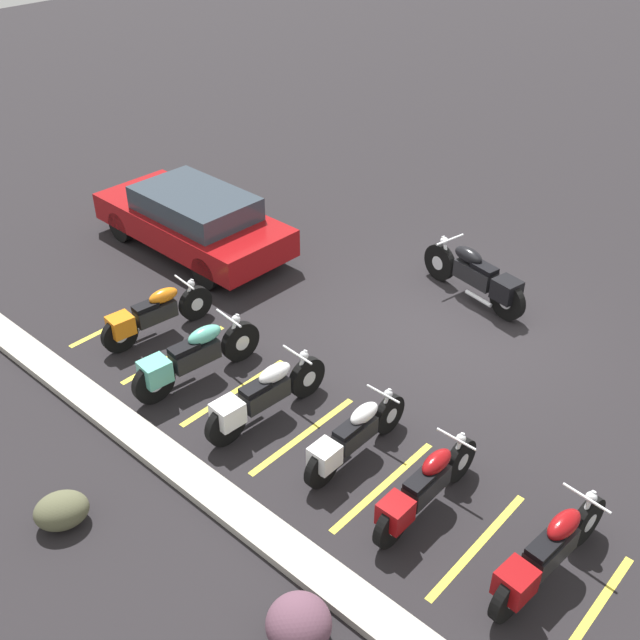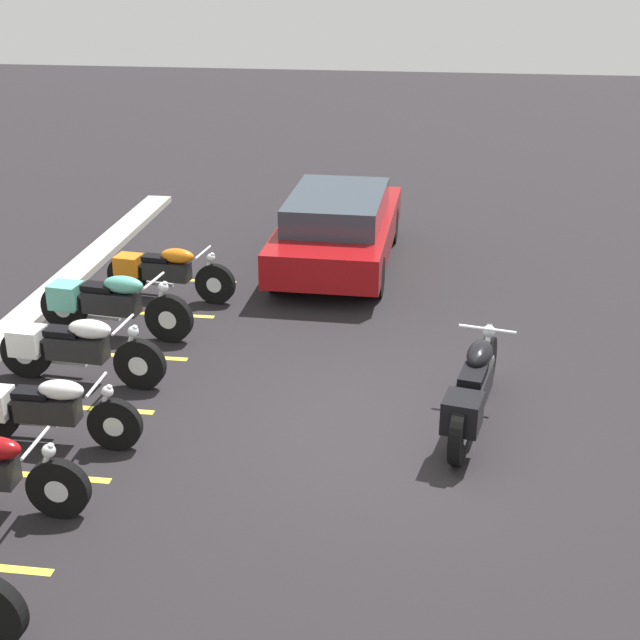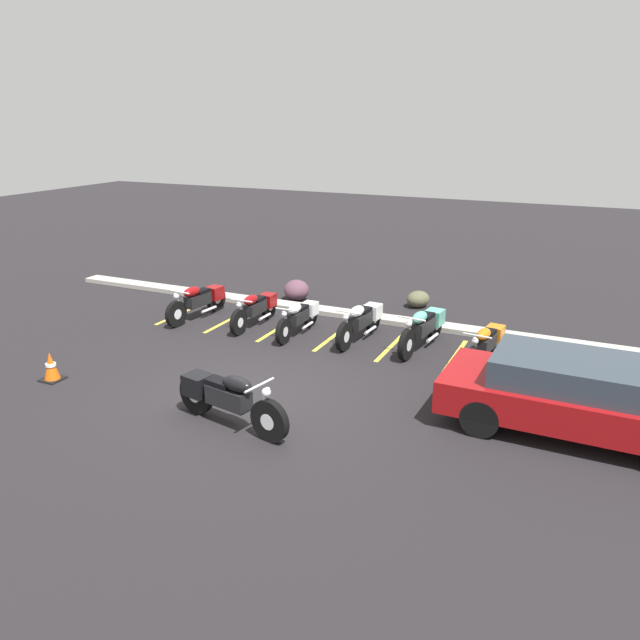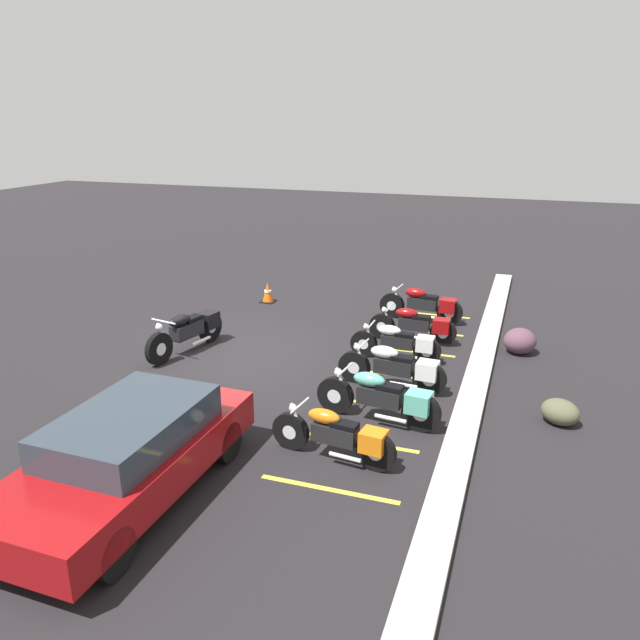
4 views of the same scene
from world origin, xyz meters
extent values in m
plane|color=black|center=(0.00, 0.00, 0.00)|extent=(60.00, 60.00, 0.00)
cylinder|color=black|center=(1.15, -1.21, 0.36)|extent=(0.73, 0.27, 0.72)
cylinder|color=silver|center=(1.15, -1.21, 0.36)|extent=(0.29, 0.19, 0.27)
cylinder|color=black|center=(-0.50, -0.87, 0.36)|extent=(0.73, 0.27, 0.72)
cylinder|color=silver|center=(-0.50, -0.87, 0.36)|extent=(0.29, 0.19, 0.27)
cube|color=black|center=(0.27, -1.03, 0.52)|extent=(0.87, 0.46, 0.33)
ellipsoid|color=black|center=(0.49, -1.07, 0.81)|extent=(0.65, 0.40, 0.26)
cube|color=black|center=(0.09, -0.99, 0.74)|extent=(0.52, 0.35, 0.09)
cube|color=black|center=(-0.44, -0.88, 0.55)|extent=(0.50, 0.47, 0.37)
cylinder|color=silver|center=(1.02, -1.18, 0.64)|extent=(0.29, 0.12, 0.58)
cylinder|color=silver|center=(0.96, -1.17, 0.92)|extent=(0.17, 0.67, 0.04)
sphere|color=silver|center=(1.10, -1.20, 0.84)|extent=(0.15, 0.15, 0.15)
cylinder|color=silver|center=(0.04, -0.83, 0.20)|extent=(0.60, 0.19, 0.08)
cylinder|color=black|center=(-3.72, 2.79, 0.33)|extent=(0.18, 0.66, 0.66)
cylinder|color=silver|center=(-3.72, 2.79, 0.33)|extent=(0.15, 0.26, 0.25)
cylinder|color=black|center=(-3.58, 4.33, 0.33)|extent=(0.18, 0.66, 0.66)
cylinder|color=silver|center=(-3.58, 4.33, 0.33)|extent=(0.15, 0.26, 0.25)
cube|color=black|center=(-3.65, 3.61, 0.48)|extent=(0.35, 0.78, 0.30)
ellipsoid|color=maroon|center=(-3.66, 3.41, 0.75)|extent=(0.31, 0.58, 0.24)
cube|color=black|center=(-3.63, 3.78, 0.68)|extent=(0.28, 0.46, 0.08)
cube|color=maroon|center=(-3.58, 4.28, 0.51)|extent=(0.39, 0.43, 0.34)
cylinder|color=silver|center=(-3.71, 2.91, 0.59)|extent=(0.08, 0.26, 0.53)
cylinder|color=silver|center=(-3.70, 2.97, 0.85)|extent=(0.62, 0.09, 0.04)
sphere|color=silver|center=(-3.72, 2.84, 0.77)|extent=(0.14, 0.14, 0.14)
cylinder|color=silver|center=(-3.48, 3.84, 0.18)|extent=(0.12, 0.55, 0.07)
cylinder|color=black|center=(-2.01, 2.93, 0.31)|extent=(0.11, 0.62, 0.62)
cylinder|color=silver|center=(-2.01, 2.93, 0.31)|extent=(0.12, 0.24, 0.24)
cylinder|color=black|center=(-2.01, 4.39, 0.31)|extent=(0.11, 0.62, 0.62)
cylinder|color=silver|center=(-2.01, 4.39, 0.31)|extent=(0.12, 0.24, 0.24)
cube|color=black|center=(-2.01, 3.71, 0.45)|extent=(0.27, 0.72, 0.28)
ellipsoid|color=maroon|center=(-2.01, 3.52, 0.71)|extent=(0.25, 0.53, 0.23)
cube|color=black|center=(-2.01, 3.87, 0.64)|extent=(0.23, 0.41, 0.08)
cube|color=maroon|center=(-2.01, 4.35, 0.48)|extent=(0.34, 0.38, 0.32)
cylinder|color=silver|center=(-2.01, 3.05, 0.56)|extent=(0.06, 0.25, 0.50)
cylinder|color=silver|center=(-2.01, 3.10, 0.80)|extent=(0.58, 0.04, 0.03)
sphere|color=silver|center=(-2.01, 2.98, 0.73)|extent=(0.13, 0.13, 0.13)
cylinder|color=silver|center=(-1.88, 3.95, 0.17)|extent=(0.07, 0.52, 0.07)
cylinder|color=black|center=(-0.75, 2.83, 0.30)|extent=(0.11, 0.60, 0.60)
cylinder|color=silver|center=(-0.75, 2.83, 0.30)|extent=(0.12, 0.23, 0.23)
cylinder|color=black|center=(-0.75, 4.24, 0.30)|extent=(0.11, 0.60, 0.60)
cylinder|color=silver|center=(-0.75, 4.24, 0.30)|extent=(0.12, 0.23, 0.23)
cube|color=black|center=(-0.75, 3.58, 0.44)|extent=(0.26, 0.69, 0.27)
ellipsoid|color=white|center=(-0.75, 3.40, 0.68)|extent=(0.24, 0.51, 0.22)
cube|color=black|center=(-0.75, 3.73, 0.62)|extent=(0.22, 0.40, 0.07)
cube|color=white|center=(-0.75, 4.19, 0.46)|extent=(0.33, 0.37, 0.31)
cylinder|color=silver|center=(-0.75, 2.94, 0.54)|extent=(0.06, 0.24, 0.48)
cylinder|color=silver|center=(-0.75, 2.99, 0.77)|extent=(0.56, 0.04, 0.03)
sphere|color=silver|center=(-0.75, 2.87, 0.70)|extent=(0.13, 0.13, 0.13)
cylinder|color=silver|center=(-0.62, 3.81, 0.17)|extent=(0.07, 0.50, 0.06)
cylinder|color=black|center=(0.67, 3.02, 0.33)|extent=(0.17, 0.66, 0.65)
cylinder|color=silver|center=(0.67, 3.02, 0.33)|extent=(0.14, 0.26, 0.25)
cylinder|color=black|center=(0.78, 4.55, 0.33)|extent=(0.17, 0.66, 0.65)
cylinder|color=silver|center=(0.78, 4.55, 0.33)|extent=(0.14, 0.26, 0.25)
cube|color=black|center=(0.73, 3.83, 0.48)|extent=(0.33, 0.77, 0.30)
ellipsoid|color=white|center=(0.71, 3.64, 0.74)|extent=(0.30, 0.57, 0.24)
cube|color=black|center=(0.74, 4.00, 0.67)|extent=(0.27, 0.45, 0.08)
cube|color=white|center=(0.78, 4.50, 0.51)|extent=(0.39, 0.42, 0.34)
cylinder|color=silver|center=(0.68, 3.14, 0.58)|extent=(0.08, 0.26, 0.53)
cylinder|color=silver|center=(0.68, 3.20, 0.84)|extent=(0.62, 0.08, 0.04)
sphere|color=silver|center=(0.67, 3.07, 0.76)|extent=(0.14, 0.14, 0.14)
cylinder|color=silver|center=(0.89, 4.07, 0.18)|extent=(0.11, 0.55, 0.07)
cylinder|color=black|center=(2.08, 3.07, 0.34)|extent=(0.20, 0.69, 0.68)
cylinder|color=silver|center=(2.08, 3.07, 0.34)|extent=(0.16, 0.27, 0.26)
cylinder|color=black|center=(2.27, 4.66, 0.34)|extent=(0.20, 0.69, 0.68)
cylinder|color=silver|center=(2.27, 4.66, 0.34)|extent=(0.16, 0.27, 0.26)
cube|color=black|center=(2.18, 3.92, 0.50)|extent=(0.38, 0.81, 0.31)
ellipsoid|color=#59B29E|center=(2.16, 3.71, 0.77)|extent=(0.33, 0.61, 0.25)
cube|color=black|center=(2.20, 4.09, 0.70)|extent=(0.30, 0.48, 0.08)
cube|color=#59B29E|center=(2.26, 4.61, 0.53)|extent=(0.42, 0.45, 0.35)
cylinder|color=silver|center=(2.10, 3.19, 0.61)|extent=(0.09, 0.28, 0.55)
cylinder|color=silver|center=(2.10, 3.25, 0.88)|extent=(0.64, 0.11, 0.04)
sphere|color=silver|center=(2.09, 3.12, 0.79)|extent=(0.14, 0.14, 0.14)
cylinder|color=silver|center=(2.36, 4.15, 0.19)|extent=(0.14, 0.57, 0.07)
cylinder|color=black|center=(3.54, 2.78, 0.31)|extent=(0.19, 0.63, 0.63)
cylinder|color=silver|center=(3.54, 2.78, 0.31)|extent=(0.15, 0.25, 0.24)
cylinder|color=black|center=(3.72, 4.24, 0.31)|extent=(0.19, 0.63, 0.63)
cylinder|color=silver|center=(3.72, 4.24, 0.31)|extent=(0.15, 0.25, 0.24)
cube|color=black|center=(3.63, 3.56, 0.45)|extent=(0.35, 0.75, 0.28)
ellipsoid|color=orange|center=(3.61, 3.37, 0.71)|extent=(0.31, 0.56, 0.23)
cube|color=black|center=(3.65, 3.72, 0.64)|extent=(0.28, 0.44, 0.08)
cube|color=orange|center=(3.71, 4.19, 0.48)|extent=(0.39, 0.42, 0.32)
cylinder|color=silver|center=(3.55, 2.90, 0.56)|extent=(0.09, 0.25, 0.50)
cylinder|color=silver|center=(3.56, 2.95, 0.81)|extent=(0.59, 0.11, 0.03)
sphere|color=silver|center=(3.54, 2.83, 0.73)|extent=(0.13, 0.13, 0.13)
cylinder|color=silver|center=(3.80, 3.78, 0.17)|extent=(0.13, 0.53, 0.07)
cylinder|color=black|center=(6.94, 1.90, 0.32)|extent=(0.64, 0.23, 0.64)
cylinder|color=black|center=(6.91, 0.32, 0.32)|extent=(0.64, 0.23, 0.64)
cylinder|color=black|center=(4.19, 1.96, 0.32)|extent=(0.64, 0.23, 0.64)
cylinder|color=black|center=(4.16, 0.38, 0.32)|extent=(0.64, 0.23, 0.64)
cube|color=maroon|center=(5.55, 1.14, 0.56)|extent=(4.34, 1.89, 0.55)
cube|color=#2D3842|center=(5.40, 1.14, 1.06)|extent=(2.44, 1.56, 0.45)
cube|color=#A8A399|center=(0.00, 5.36, 0.06)|extent=(18.00, 0.50, 0.12)
ellipsoid|color=#5B3B4A|center=(-2.09, 6.11, 0.29)|extent=(0.97, 0.97, 0.58)
ellipsoid|color=#54553C|center=(1.21, 6.91, 0.22)|extent=(0.80, 0.85, 0.45)
cube|color=black|center=(-3.94, -0.90, 0.01)|extent=(0.40, 0.40, 0.03)
cone|color=#EA590F|center=(-3.94, -0.90, 0.29)|extent=(0.32, 0.32, 0.58)
cylinder|color=white|center=(-3.94, -0.90, 0.32)|extent=(0.20, 0.20, 0.06)
cube|color=gold|center=(-4.29, 3.73, 0.00)|extent=(0.10, 2.10, 0.00)
cube|color=gold|center=(-2.84, 3.73, 0.00)|extent=(0.10, 2.10, 0.00)
cube|color=gold|center=(-1.38, 3.73, 0.00)|extent=(0.10, 2.10, 0.00)
cube|color=gold|center=(0.08, 3.73, 0.00)|extent=(0.10, 2.10, 0.00)
cube|color=gold|center=(1.53, 3.73, 0.00)|extent=(0.10, 2.10, 0.00)
cube|color=gold|center=(2.99, 3.73, 0.00)|extent=(0.10, 2.10, 0.00)
cube|color=gold|center=(4.45, 3.73, 0.00)|extent=(0.10, 2.10, 0.00)
camera|label=1|loc=(-5.43, 9.48, 7.37)|focal=42.00mm
camera|label=2|loc=(-8.79, -0.52, 5.14)|focal=50.00mm
camera|label=3|loc=(5.62, -8.95, 4.98)|focal=35.00mm
camera|label=4|loc=(11.83, 6.15, 5.16)|focal=35.00mm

